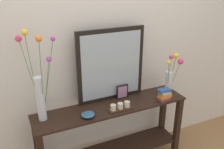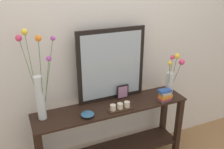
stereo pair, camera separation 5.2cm
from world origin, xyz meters
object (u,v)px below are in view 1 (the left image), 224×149
vase_right (171,76)px  candle_tray (120,107)px  console_table (112,131)px  tall_vase_left (39,88)px  decorative_bowl (88,115)px  mirror_leaning (111,65)px  book_stack (165,95)px  picture_frame_small (122,92)px

vase_right → candle_tray: size_ratio=1.86×
console_table → tall_vase_left: (-0.66, 0.06, 0.61)m
decorative_bowl → mirror_leaning: bearing=34.1°
mirror_leaning → tall_vase_left: (-0.72, -0.09, -0.06)m
book_stack → vase_right: bearing=38.4°
tall_vase_left → book_stack: tall_vase_left is taller
console_table → decorative_bowl: 0.43m
console_table → mirror_leaning: size_ratio=2.10×
mirror_leaning → book_stack: size_ratio=5.28×
decorative_bowl → candle_tray: bearing=-1.1°
console_table → vase_right: size_ratio=3.42×
tall_vase_left → candle_tray: tall_vase_left is taller
mirror_leaning → picture_frame_small: size_ratio=4.97×
vase_right → candle_tray: 0.68m
console_table → mirror_leaning: bearing=68.0°
tall_vase_left → candle_tray: size_ratio=3.32×
mirror_leaning → picture_frame_small: 0.32m
mirror_leaning → picture_frame_small: (0.11, -0.04, -0.30)m
book_stack → candle_tray: bearing=176.7°
console_table → picture_frame_small: picture_frame_small is taller
tall_vase_left → decorative_bowl: (0.38, -0.14, -0.29)m
console_table → candle_tray: size_ratio=6.36×
console_table → decorative_bowl: bearing=-163.1°
decorative_bowl → tall_vase_left: bearing=159.1°
vase_right → candle_tray: (-0.66, -0.10, -0.17)m
candle_tray → picture_frame_small: (0.12, 0.20, 0.05)m
candle_tray → picture_frame_small: 0.23m
console_table → picture_frame_small: bearing=32.0°
tall_vase_left → picture_frame_small: (0.83, 0.04, -0.24)m
console_table → book_stack: (0.54, -0.12, 0.36)m
decorative_bowl → book_stack: book_stack is taller
book_stack → tall_vase_left: bearing=171.5°
mirror_leaning → book_stack: (0.48, -0.27, -0.31)m
console_table → picture_frame_small: 0.42m
picture_frame_small → book_stack: 0.43m
mirror_leaning → candle_tray: bearing=-93.4°
tall_vase_left → vase_right: 1.37m
candle_tray → decorative_bowl: size_ratio=1.98×
candle_tray → decorative_bowl: (-0.33, 0.01, -0.00)m
mirror_leaning → vase_right: size_ratio=1.63×
console_table → book_stack: size_ratio=11.09×
vase_right → decorative_bowl: vase_right is taller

